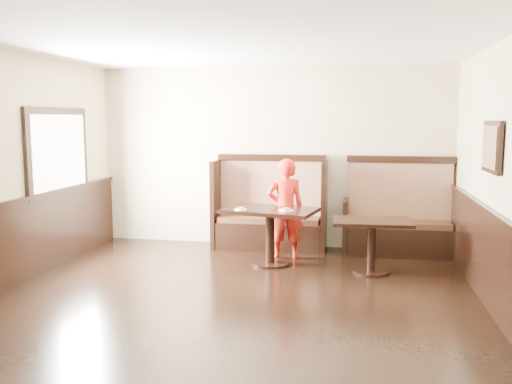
% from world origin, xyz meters
% --- Properties ---
extents(ground, '(7.00, 7.00, 0.00)m').
position_xyz_m(ground, '(0.00, 0.00, 0.00)').
color(ground, black).
rests_on(ground, ground).
extents(room_shell, '(7.00, 7.00, 7.00)m').
position_xyz_m(room_shell, '(-0.30, 0.28, 0.67)').
color(room_shell, beige).
rests_on(room_shell, ground).
extents(booth_main, '(1.75, 0.72, 1.45)m').
position_xyz_m(booth_main, '(0.00, 3.30, 0.53)').
color(booth_main, black).
rests_on(booth_main, ground).
extents(booth_neighbor, '(1.65, 0.72, 1.45)m').
position_xyz_m(booth_neighbor, '(1.95, 3.29, 0.48)').
color(booth_neighbor, black).
rests_on(booth_neighbor, ground).
extents(table_main, '(1.35, 0.99, 0.78)m').
position_xyz_m(table_main, '(0.16, 2.32, 0.60)').
color(table_main, black).
rests_on(table_main, ground).
extents(table_neighbor, '(1.04, 0.71, 0.70)m').
position_xyz_m(table_neighbor, '(1.52, 2.16, 0.52)').
color(table_neighbor, black).
rests_on(table_neighbor, ground).
extents(child, '(0.59, 0.46, 1.44)m').
position_xyz_m(child, '(0.32, 2.67, 0.72)').
color(child, red).
rests_on(child, ground).
extents(pizza_plate_left, '(0.17, 0.17, 0.03)m').
position_xyz_m(pizza_plate_left, '(-0.21, 2.14, 0.79)').
color(pizza_plate_left, white).
rests_on(pizza_plate_left, table_main).
extents(pizza_plate_right, '(0.20, 0.20, 0.04)m').
position_xyz_m(pizza_plate_right, '(0.40, 2.19, 0.79)').
color(pizza_plate_right, white).
rests_on(pizza_plate_right, table_main).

